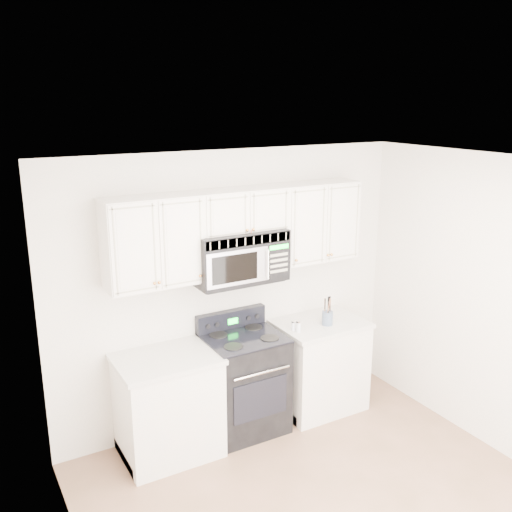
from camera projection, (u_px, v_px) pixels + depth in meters
room at (350, 361)px, 3.89m from camera, size 3.51×3.51×2.61m
base_cabinet_left at (168, 409)px, 4.95m from camera, size 0.86×0.65×0.92m
base_cabinet_right at (319, 367)px, 5.71m from camera, size 0.86×0.65×0.92m
range at (244, 381)px, 5.31m from camera, size 0.70×0.64×1.10m
upper_cabinets at (240, 226)px, 5.05m from camera, size 2.44×0.37×0.75m
microwave at (238, 256)px, 5.06m from camera, size 0.83×0.47×0.46m
utensil_crock at (327, 317)px, 5.49m from camera, size 0.11×0.11×0.29m
shaker_salt at (293, 326)px, 5.35m from camera, size 0.04×0.04×0.10m
shaker_pepper at (298, 326)px, 5.32m from camera, size 0.05×0.05×0.11m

